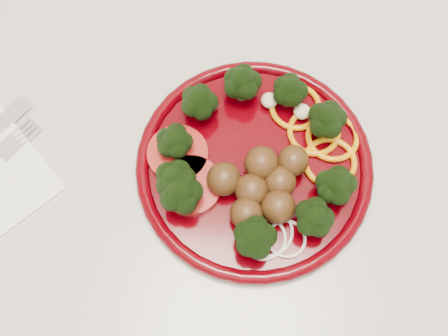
# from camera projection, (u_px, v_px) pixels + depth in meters

# --- Properties ---
(counter) EXTENTS (2.40, 0.60, 0.90)m
(counter) POSITION_uv_depth(u_px,v_px,m) (204.00, 245.00, 1.01)
(counter) COLOR silver
(counter) RESTS_ON ground
(plate) EXTENTS (0.24, 0.24, 0.05)m
(plate) POSITION_uv_depth(u_px,v_px,m) (254.00, 164.00, 0.56)
(plate) COLOR #400005
(plate) RESTS_ON counter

